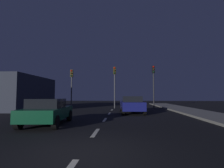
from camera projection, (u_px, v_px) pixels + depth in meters
ground_plane at (106, 118)px, 11.44m from camera, size 80.00×80.00×0.00m
sidewalk_curb_right at (222, 118)px, 11.01m from camera, size 3.00×40.00×0.15m
lane_stripe_second at (96, 132)px, 7.06m from camera, size 0.16×1.60×0.01m
lane_stripe_third at (105, 120)px, 10.85m from camera, size 0.16×1.60×0.01m
lane_stripe_fourth at (109, 113)px, 14.63m from camera, size 0.16×1.60×0.01m
lane_stripe_fifth at (112, 110)px, 18.42m from camera, size 0.16×1.60×0.01m
traffic_signal_left at (72, 81)px, 21.02m from camera, size 0.32×0.38×4.71m
traffic_signal_center at (115, 79)px, 20.73m from camera, size 0.32×0.38×5.01m
traffic_signal_right at (153, 79)px, 20.46m from camera, size 0.32×0.38×5.09m
car_stopped_ahead at (131, 104)px, 15.13m from camera, size 2.11×4.68×1.47m
car_adjacent_lane at (48, 111)px, 9.00m from camera, size 2.11×3.93×1.36m
storefront_left at (14, 93)px, 19.19m from camera, size 5.95×8.49×3.63m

